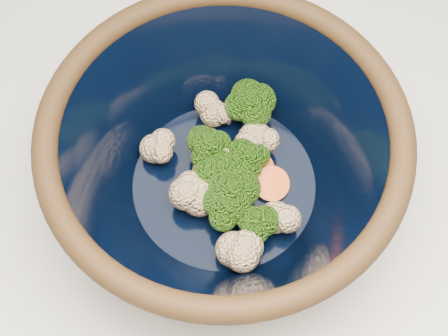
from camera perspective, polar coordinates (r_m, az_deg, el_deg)
ground at (r=1.49m, az=0.64°, el=-14.54°), size 3.00×3.00×0.00m
counter at (r=1.05m, az=0.89°, el=-9.40°), size 1.20×1.20×0.90m
mixing_bowl at (r=0.54m, az=0.00°, el=0.61°), size 0.32×0.32×0.13m
vegetable_pile at (r=0.56m, az=0.48°, el=-0.13°), size 0.13×0.17×0.05m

